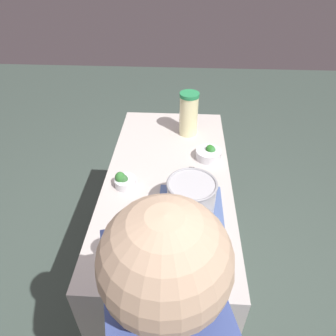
# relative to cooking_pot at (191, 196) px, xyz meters

# --- Properties ---
(ground_plane) EXTENTS (8.00, 8.00, 0.00)m
(ground_plane) POSITION_rel_cooking_pot_xyz_m (-0.24, -0.11, -1.00)
(ground_plane) COLOR #415048
(counter_slab) EXTENTS (1.32, 0.63, 0.91)m
(counter_slab) POSITION_rel_cooking_pot_xyz_m (-0.24, -0.11, -0.54)
(counter_slab) COLOR beige
(counter_slab) RESTS_ON ground_plane
(dish_cloth) EXTENTS (0.33, 0.29, 0.01)m
(dish_cloth) POSITION_rel_cooking_pot_xyz_m (-0.00, 0.00, -0.09)
(dish_cloth) COLOR #50679F
(dish_cloth) RESTS_ON counter_slab
(cooking_pot) EXTENTS (0.28, 0.21, 0.16)m
(cooking_pot) POSITION_rel_cooking_pot_xyz_m (0.00, 0.00, 0.00)
(cooking_pot) COLOR #B7B7BC
(cooking_pot) RESTS_ON dish_cloth
(lemonade_pitcher) EXTENTS (0.11, 0.11, 0.26)m
(lemonade_pitcher) POSITION_rel_cooking_pot_xyz_m (-0.66, -0.01, 0.04)
(lemonade_pitcher) COLOR #F4ECAC
(lemonade_pitcher) RESTS_ON counter_slab
(broccoli_bowl_front) EXTENTS (0.14, 0.14, 0.08)m
(broccoli_bowl_front) POSITION_rel_cooking_pot_xyz_m (-0.41, 0.10, -0.06)
(broccoli_bowl_front) COLOR silver
(broccoli_bowl_front) RESTS_ON counter_slab
(broccoli_bowl_center) EXTENTS (0.11, 0.11, 0.08)m
(broccoli_bowl_center) POSITION_rel_cooking_pot_xyz_m (-0.16, -0.32, -0.06)
(broccoli_bowl_center) COLOR silver
(broccoli_bowl_center) RESTS_ON counter_slab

